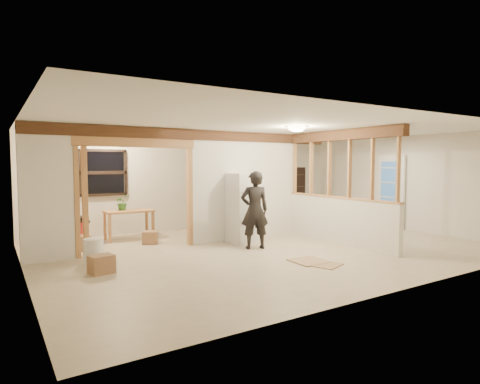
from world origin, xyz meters
TOP-DOWN VIEW (x-y plane):
  - floor at (0.00, 0.00)m, footprint 9.00×6.50m
  - ceiling at (0.00, 0.00)m, footprint 9.00×6.50m
  - wall_back at (0.00, 3.25)m, footprint 9.00×0.01m
  - wall_front at (0.00, -3.25)m, footprint 9.00×0.01m
  - wall_left at (-4.50, 0.00)m, footprint 0.01×6.50m
  - wall_right at (4.50, 0.00)m, footprint 0.01×6.50m
  - partition_left_stub at (-4.05, 1.20)m, footprint 0.90×0.12m
  - partition_center at (0.20, 1.20)m, footprint 2.80×0.12m
  - doorway_frame at (-2.40, 1.20)m, footprint 2.46×0.14m
  - header_beam_back at (-1.00, 1.20)m, footprint 7.00×0.18m
  - header_beam_right at (1.60, -0.40)m, footprint 0.18×3.30m
  - pony_wall at (1.60, -0.40)m, footprint 0.12×3.20m
  - stud_partition at (1.60, -0.40)m, footprint 0.14×3.20m
  - window_back at (-2.60, 3.17)m, footprint 1.12×0.10m
  - french_door at (4.42, 0.40)m, footprint 0.12×0.86m
  - ceiling_dome_main at (0.30, -0.50)m, footprint 0.36×0.36m
  - ceiling_dome_util at (-2.50, 2.30)m, footprint 0.32×0.32m
  - hanging_bulb at (-2.00, 1.60)m, footprint 0.07×0.07m
  - refrigerator at (-0.08, 0.83)m, footprint 0.64×0.62m
  - woman at (-0.28, 0.13)m, footprint 0.68×0.55m
  - work_table at (-2.19, 2.52)m, footprint 1.10×0.57m
  - potted_plant at (-2.31, 2.59)m, footprint 0.37×0.34m
  - shop_vac at (-3.30, 2.49)m, footprint 0.57×0.57m
  - bookshelf at (3.12, 3.04)m, footprint 0.83×0.28m
  - bucket at (-3.38, 0.64)m, footprint 0.39×0.39m
  - box_util_a at (-1.95, 1.76)m, footprint 0.41×0.39m
  - box_util_b at (-3.37, 1.83)m, footprint 0.34×0.34m
  - box_front at (-3.43, -0.14)m, footprint 0.41×0.36m
  - floor_panel_near at (-0.08, -1.33)m, footprint 0.61×0.61m
  - floor_panel_far at (0.00, -1.71)m, footprint 0.60×0.54m

SIDE VIEW (x-z plane):
  - floor at x=0.00m, z-range -0.01..0.00m
  - floor_panel_far at x=0.00m, z-range 0.00..0.02m
  - floor_panel_near at x=-0.08m, z-range 0.00..0.02m
  - box_util_a at x=-1.95m, z-range 0.00..0.28m
  - box_front at x=-3.43m, z-range 0.00..0.30m
  - box_util_b at x=-3.37m, z-range 0.00..0.30m
  - bucket at x=-3.38m, z-range 0.00..0.43m
  - shop_vac at x=-3.30m, z-range 0.00..0.62m
  - work_table at x=-2.19m, z-range 0.00..0.68m
  - pony_wall at x=1.60m, z-range 0.00..1.00m
  - refrigerator at x=-0.08m, z-range 0.00..1.55m
  - woman at x=-0.28m, z-range 0.00..1.61m
  - bookshelf at x=3.12m, z-range 0.00..1.65m
  - potted_plant at x=-2.31m, z-range 0.68..1.06m
  - french_door at x=4.42m, z-range 0.00..2.00m
  - doorway_frame at x=-2.40m, z-range 0.00..2.20m
  - wall_back at x=0.00m, z-range 0.00..2.50m
  - wall_front at x=0.00m, z-range 0.00..2.50m
  - wall_left at x=-4.50m, z-range 0.00..2.50m
  - wall_right at x=4.50m, z-range 0.00..2.50m
  - partition_left_stub at x=-4.05m, z-range 0.00..2.50m
  - partition_center at x=0.20m, z-range 0.00..2.50m
  - window_back at x=-2.60m, z-range 1.00..2.10m
  - stud_partition at x=1.60m, z-range 1.00..2.32m
  - hanging_bulb at x=-2.00m, z-range 2.15..2.22m
  - header_beam_back at x=-1.00m, z-range 2.27..2.49m
  - header_beam_right at x=1.60m, z-range 2.27..2.49m
  - ceiling_dome_main at x=0.30m, z-range 2.40..2.56m
  - ceiling_dome_util at x=-2.50m, z-range 2.41..2.55m
  - ceiling at x=0.00m, z-range 2.50..2.50m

